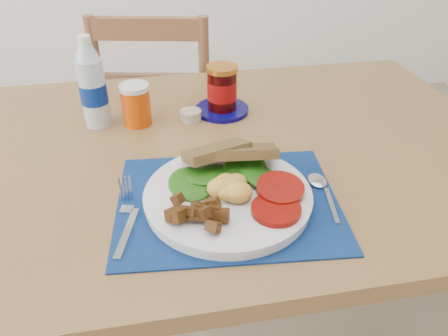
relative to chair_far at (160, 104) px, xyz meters
name	(u,v)px	position (x,y,z in m)	size (l,w,h in m)	color
table	(210,177)	(0.09, -0.64, 0.10)	(1.40, 0.90, 0.75)	brown
chair_far	(160,104)	(0.00, 0.00, 0.00)	(0.48, 0.47, 1.11)	brown
placemat	(228,202)	(0.10, -0.84, 0.19)	(0.42, 0.33, 0.00)	black
breakfast_plate	(225,194)	(0.09, -0.85, 0.21)	(0.31, 0.31, 0.08)	silver
fork	(127,218)	(-0.09, -0.86, 0.19)	(0.05, 0.18, 0.00)	#B2B5BA
spoon	(322,189)	(0.29, -0.84, 0.19)	(0.04, 0.16, 0.00)	#B2B5BA
water_bottle	(93,87)	(-0.16, -0.47, 0.28)	(0.07, 0.07, 0.22)	#ADBFCC
juice_glass	(136,106)	(-0.07, -0.49, 0.24)	(0.07, 0.07, 0.10)	#C74105
ramekin	(191,115)	(0.07, -0.50, 0.20)	(0.05, 0.05, 0.03)	tan
jam_on_saucer	(222,92)	(0.15, -0.46, 0.24)	(0.14, 0.14, 0.13)	#060551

